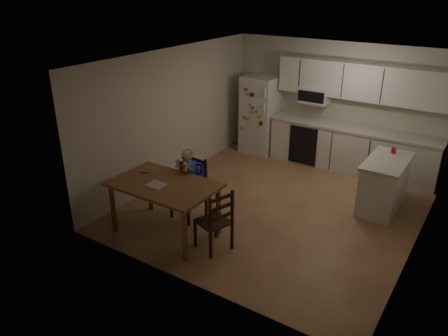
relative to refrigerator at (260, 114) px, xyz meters
name	(u,v)px	position (x,y,z in m)	size (l,w,h in m)	color
room	(293,130)	(1.55, -1.67, 0.40)	(4.52, 5.01, 2.51)	brown
refrigerator	(260,114)	(0.00, 0.00, 0.00)	(0.72, 0.70, 1.70)	silver
kitchen_run	(353,128)	(2.05, 0.09, 0.03)	(3.37, 0.62, 2.15)	silver
kitchen_island	(384,184)	(3.07, -1.24, -0.40)	(0.63, 1.20, 0.88)	silver
red_cup	(394,150)	(3.06, -0.87, 0.08)	(0.08, 0.08, 0.10)	red
dining_table	(164,190)	(0.51, -3.86, -0.13)	(1.56, 1.01, 0.84)	brown
napkin	(156,185)	(0.45, -3.98, -0.01)	(0.27, 0.23, 0.01)	#A1A1A6
toddler_spoon	(144,173)	(0.01, -3.75, 0.00)	(0.02, 0.02, 0.12)	#1623BC
chair_booster	(190,176)	(0.52, -3.24, -0.13)	(0.51, 0.51, 1.19)	black
chair_side	(217,218)	(1.45, -3.84, -0.31)	(0.53, 0.53, 0.95)	black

